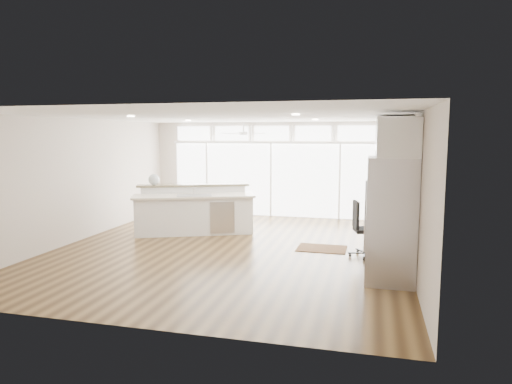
# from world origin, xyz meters

# --- Properties ---
(floor) EXTENTS (7.00, 8.00, 0.02)m
(floor) POSITION_xyz_m (0.00, 0.00, -0.01)
(floor) COLOR #3D2812
(floor) RESTS_ON ground
(ceiling) EXTENTS (7.00, 8.00, 0.02)m
(ceiling) POSITION_xyz_m (0.00, 0.00, 2.70)
(ceiling) COLOR white
(ceiling) RESTS_ON wall_back
(wall_back) EXTENTS (7.00, 0.04, 2.70)m
(wall_back) POSITION_xyz_m (0.00, 4.00, 1.35)
(wall_back) COLOR beige
(wall_back) RESTS_ON floor
(wall_front) EXTENTS (7.00, 0.04, 2.70)m
(wall_front) POSITION_xyz_m (0.00, -4.00, 1.35)
(wall_front) COLOR beige
(wall_front) RESTS_ON floor
(wall_left) EXTENTS (0.04, 8.00, 2.70)m
(wall_left) POSITION_xyz_m (-3.50, 0.00, 1.35)
(wall_left) COLOR beige
(wall_left) RESTS_ON floor
(wall_right) EXTENTS (0.04, 8.00, 2.70)m
(wall_right) POSITION_xyz_m (3.50, 0.00, 1.35)
(wall_right) COLOR beige
(wall_right) RESTS_ON floor
(glass_wall) EXTENTS (5.80, 0.06, 2.08)m
(glass_wall) POSITION_xyz_m (0.00, 3.94, 1.05)
(glass_wall) COLOR white
(glass_wall) RESTS_ON wall_back
(transom_row) EXTENTS (5.90, 0.06, 0.40)m
(transom_row) POSITION_xyz_m (0.00, 3.94, 2.38)
(transom_row) COLOR white
(transom_row) RESTS_ON wall_back
(desk_window) EXTENTS (0.04, 0.85, 0.85)m
(desk_window) POSITION_xyz_m (3.46, 0.30, 1.55)
(desk_window) COLOR white
(desk_window) RESTS_ON wall_right
(ceiling_fan) EXTENTS (1.16, 1.16, 0.32)m
(ceiling_fan) POSITION_xyz_m (-0.50, 2.80, 2.48)
(ceiling_fan) COLOR white
(ceiling_fan) RESTS_ON ceiling
(recessed_lights) EXTENTS (3.40, 3.00, 0.02)m
(recessed_lights) POSITION_xyz_m (0.00, 0.20, 2.68)
(recessed_lights) COLOR #F5E4D0
(recessed_lights) RESTS_ON ceiling
(oven_cabinet) EXTENTS (0.64, 1.20, 2.50)m
(oven_cabinet) POSITION_xyz_m (3.17, 1.80, 1.25)
(oven_cabinet) COLOR white
(oven_cabinet) RESTS_ON floor
(desk_nook) EXTENTS (0.72, 1.30, 0.76)m
(desk_nook) POSITION_xyz_m (3.13, 0.30, 0.38)
(desk_nook) COLOR white
(desk_nook) RESTS_ON floor
(upper_cabinets) EXTENTS (0.64, 1.30, 0.64)m
(upper_cabinets) POSITION_xyz_m (3.17, 0.30, 2.35)
(upper_cabinets) COLOR white
(upper_cabinets) RESTS_ON wall_right
(refrigerator) EXTENTS (0.76, 0.90, 2.00)m
(refrigerator) POSITION_xyz_m (3.11, -1.35, 1.00)
(refrigerator) COLOR #B8B8BD
(refrigerator) RESTS_ON floor
(fridge_cabinet) EXTENTS (0.64, 0.90, 0.60)m
(fridge_cabinet) POSITION_xyz_m (3.17, -1.35, 2.30)
(fridge_cabinet) COLOR white
(fridge_cabinet) RESTS_ON wall_right
(framed_photos) EXTENTS (0.06, 0.22, 0.80)m
(framed_photos) POSITION_xyz_m (3.46, 0.92, 1.40)
(framed_photos) COLOR black
(framed_photos) RESTS_ON wall_right
(kitchen_island) EXTENTS (3.04, 2.09, 1.13)m
(kitchen_island) POSITION_xyz_m (-1.28, 1.22, 0.57)
(kitchen_island) COLOR white
(kitchen_island) RESTS_ON floor
(rug) EXTENTS (1.01, 0.73, 0.01)m
(rug) POSITION_xyz_m (1.84, 0.47, 0.01)
(rug) COLOR #3D2313
(rug) RESTS_ON floor
(office_chair) EXTENTS (0.67, 0.64, 1.08)m
(office_chair) POSITION_xyz_m (2.73, 0.05, 0.54)
(office_chair) COLOR black
(office_chair) RESTS_ON floor
(fishbowl) EXTENTS (0.33, 0.33, 0.27)m
(fishbowl) POSITION_xyz_m (-2.31, 1.22, 1.27)
(fishbowl) COLOR silver
(fishbowl) RESTS_ON kitchen_island
(monitor) EXTENTS (0.11, 0.45, 0.37)m
(monitor) POSITION_xyz_m (3.05, 0.30, 0.95)
(monitor) COLOR black
(monitor) RESTS_ON desk_nook
(keyboard) EXTENTS (0.15, 0.33, 0.02)m
(keyboard) POSITION_xyz_m (2.88, 0.30, 0.77)
(keyboard) COLOR white
(keyboard) RESTS_ON desk_nook
(potted_plant) EXTENTS (0.30, 0.33, 0.25)m
(potted_plant) POSITION_xyz_m (3.17, 1.80, 2.62)
(potted_plant) COLOR #285725
(potted_plant) RESTS_ON oven_cabinet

